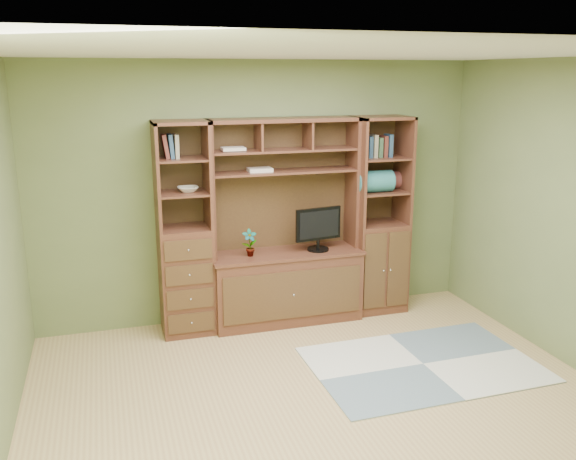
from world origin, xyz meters
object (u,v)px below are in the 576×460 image
object	(u,v)px
monitor	(318,221)
right_tower	(379,216)
center_hutch	(286,223)
left_tower	(184,230)

from	to	relation	value
monitor	right_tower	bearing A→B (deg)	-2.96
center_hutch	right_tower	size ratio (longest dim) A/B	1.00
left_tower	right_tower	size ratio (longest dim) A/B	1.00
right_tower	left_tower	bearing A→B (deg)	180.00
center_hutch	right_tower	distance (m)	1.03
center_hutch	left_tower	bearing A→B (deg)	177.71
left_tower	right_tower	bearing A→B (deg)	0.00
right_tower	center_hutch	bearing A→B (deg)	-177.77
center_hutch	monitor	size ratio (longest dim) A/B	3.40
left_tower	right_tower	world-z (taller)	same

